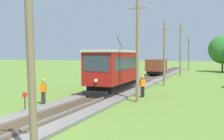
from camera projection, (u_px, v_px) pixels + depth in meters
ground_plane at (17, 130)px, 12.82m from camera, size 260.00×260.00×0.00m
track_ballast at (17, 128)px, 12.81m from camera, size 4.20×120.00×0.18m
sleeper_bed at (17, 126)px, 12.81m from camera, size 2.04×120.00×0.01m
rail_left at (4, 124)px, 13.05m from camera, size 0.07×120.00×0.14m
rail_right at (30, 126)px, 12.56m from camera, size 0.07×120.00×0.14m
red_tram at (114, 68)px, 24.99m from camera, size 2.60×8.54×4.79m
freight_car at (156, 66)px, 43.24m from camera, size 2.40×5.20×2.31m
utility_pole_foreground at (31, 54)px, 8.46m from camera, size 1.40×0.50×6.77m
utility_pole_near_tram at (138, 48)px, 20.14m from camera, size 1.40×0.27×7.65m
utility_pole_mid at (164, 53)px, 30.88m from camera, size 1.40×0.28×7.00m
utility_pole_far at (180, 49)px, 45.20m from camera, size 1.40×0.53×8.31m
utility_pole_distant at (189, 53)px, 59.74m from camera, size 1.40×0.60×7.01m
trackside_signal_marker at (25, 101)px, 16.76m from camera, size 0.21×0.21×1.18m
track_worker at (43, 90)px, 19.35m from camera, size 0.43×0.33×1.78m
second_worker at (143, 85)px, 22.58m from camera, size 0.45×0.41×1.78m
tree_right_near at (223, 50)px, 53.36m from camera, size 5.36×5.36×6.97m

